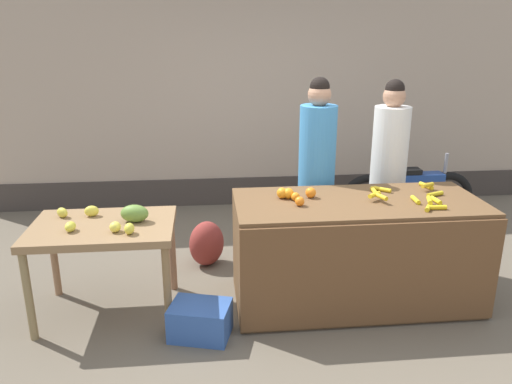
{
  "coord_description": "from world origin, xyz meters",
  "views": [
    {
      "loc": [
        -0.7,
        -3.74,
        2.21
      ],
      "look_at": [
        -0.3,
        0.15,
        0.95
      ],
      "focal_mm": 35.16,
      "sensor_mm": 36.0,
      "label": 1
    }
  ],
  "objects_px": {
    "vendor_woman_blue_shirt": "(316,175)",
    "vendor_woman_white_shirt": "(388,173)",
    "produce_crate": "(200,320)",
    "produce_sack": "(207,243)",
    "parked_motorcycle": "(407,194)"
  },
  "relations": [
    {
      "from": "vendor_woman_blue_shirt",
      "to": "vendor_woman_white_shirt",
      "type": "distance_m",
      "value": 0.73
    },
    {
      "from": "vendor_woman_white_shirt",
      "to": "produce_crate",
      "type": "bearing_deg",
      "value": -147.06
    },
    {
      "from": "vendor_woman_blue_shirt",
      "to": "produce_sack",
      "type": "bearing_deg",
      "value": 173.66
    },
    {
      "from": "vendor_woman_blue_shirt",
      "to": "produce_sack",
      "type": "height_order",
      "value": "vendor_woman_blue_shirt"
    },
    {
      "from": "parked_motorcycle",
      "to": "produce_crate",
      "type": "distance_m",
      "value": 3.14
    },
    {
      "from": "vendor_woman_white_shirt",
      "to": "produce_sack",
      "type": "xyz_separation_m",
      "value": [
        -1.77,
        0.04,
        -0.68
      ]
    },
    {
      "from": "vendor_woman_white_shirt",
      "to": "produce_sack",
      "type": "distance_m",
      "value": 1.89
    },
    {
      "from": "produce_crate",
      "to": "vendor_woman_blue_shirt",
      "type": "bearing_deg",
      "value": 44.98
    },
    {
      "from": "vendor_woman_blue_shirt",
      "to": "vendor_woman_white_shirt",
      "type": "height_order",
      "value": "vendor_woman_blue_shirt"
    },
    {
      "from": "vendor_woman_white_shirt",
      "to": "produce_crate",
      "type": "xyz_separation_m",
      "value": [
        -1.83,
        -1.18,
        -0.77
      ]
    },
    {
      "from": "vendor_woman_blue_shirt",
      "to": "parked_motorcycle",
      "type": "height_order",
      "value": "vendor_woman_blue_shirt"
    },
    {
      "from": "produce_sack",
      "to": "vendor_woman_blue_shirt",
      "type": "bearing_deg",
      "value": -6.34
    },
    {
      "from": "vendor_woman_blue_shirt",
      "to": "vendor_woman_white_shirt",
      "type": "relative_size",
      "value": 1.02
    },
    {
      "from": "produce_crate",
      "to": "produce_sack",
      "type": "relative_size",
      "value": 0.98
    },
    {
      "from": "vendor_woman_white_shirt",
      "to": "parked_motorcycle",
      "type": "relative_size",
      "value": 1.12
    }
  ]
}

